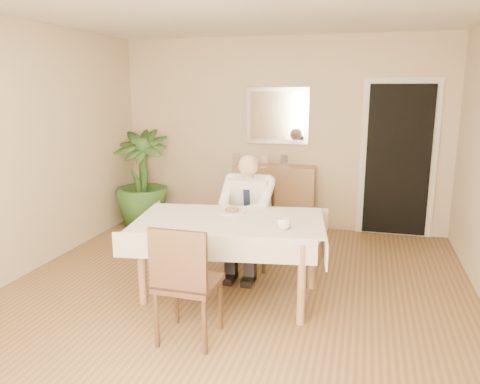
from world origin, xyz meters
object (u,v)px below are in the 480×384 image
(chair_near, at_px, (184,278))
(potted_palm, at_px, (142,179))
(chair_far, at_px, (253,217))
(sideboard, at_px, (274,197))
(coffee_mug, at_px, (284,224))
(dining_table, at_px, (230,228))
(seated_man, at_px, (246,210))

(chair_near, bearing_deg, potted_palm, 123.14)
(chair_far, distance_m, sideboard, 1.35)
(chair_near, height_order, coffee_mug, chair_near)
(coffee_mug, bearing_deg, sideboard, 102.95)
(coffee_mug, relative_size, potted_palm, 0.09)
(dining_table, xyz_separation_m, potted_palm, (-1.85, 1.91, 0.01))
(chair_near, height_order, seated_man, seated_man)
(chair_near, distance_m, potted_palm, 3.32)
(seated_man, height_order, sideboard, seated_man)
(dining_table, height_order, chair_far, chair_far)
(dining_table, height_order, sideboard, sideboard)
(dining_table, distance_m, sideboard, 2.25)
(potted_palm, bearing_deg, chair_far, -28.96)
(seated_man, distance_m, sideboard, 1.66)
(chair_near, height_order, sideboard, chair_near)
(seated_man, xyz_separation_m, coffee_mug, (0.53, -0.77, 0.11))
(sideboard, bearing_deg, chair_far, -91.65)
(dining_table, bearing_deg, coffee_mug, -27.12)
(dining_table, bearing_deg, sideboard, 81.95)
(sideboard, distance_m, potted_palm, 1.87)
(chair_far, bearing_deg, sideboard, 97.12)
(seated_man, height_order, coffee_mug, seated_man)
(chair_far, xyz_separation_m, coffee_mug, (0.53, -1.06, 0.27))
(chair_far, height_order, coffee_mug, chair_far)
(chair_far, bearing_deg, chair_near, -86.92)
(dining_table, distance_m, chair_near, 0.92)
(dining_table, bearing_deg, chair_near, -104.58)
(dining_table, relative_size, potted_palm, 1.38)
(dining_table, height_order, seated_man, seated_man)
(dining_table, relative_size, coffee_mug, 15.58)
(coffee_mug, bearing_deg, seated_man, 124.54)
(dining_table, distance_m, potted_palm, 2.66)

